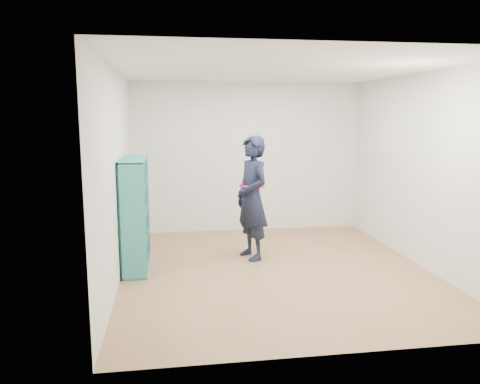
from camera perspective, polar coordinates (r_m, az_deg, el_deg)
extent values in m
plane|color=olive|center=(6.32, 4.31, -9.46)|extent=(4.50, 4.50, 0.00)
plane|color=white|center=(6.01, 4.63, 14.71)|extent=(4.50, 4.50, 0.00)
cube|color=silver|center=(5.91, -14.80, 1.89)|extent=(0.02, 4.50, 2.60)
cube|color=silver|center=(6.76, 21.23, 2.48)|extent=(0.02, 4.50, 2.60)
cube|color=silver|center=(8.22, 0.93, 4.22)|extent=(4.00, 0.02, 2.60)
cube|color=silver|center=(3.90, 11.92, -1.74)|extent=(4.00, 0.02, 2.60)
cube|color=teal|center=(5.87, -13.03, -3.67)|extent=(0.32, 0.02, 1.47)
cube|color=teal|center=(6.92, -12.36, -1.67)|extent=(0.32, 0.02, 1.47)
cube|color=teal|center=(6.58, -12.44, -8.78)|extent=(0.32, 1.11, 0.02)
cube|color=teal|center=(6.29, -12.91, 3.90)|extent=(0.32, 1.11, 0.02)
cube|color=teal|center=(6.41, -14.01, -2.62)|extent=(0.02, 1.11, 1.47)
cube|color=teal|center=(6.22, -12.78, -2.92)|extent=(0.30, 0.02, 1.43)
cube|color=teal|center=(6.57, -12.57, -2.27)|extent=(0.30, 0.02, 1.43)
cube|color=teal|center=(6.48, -12.56, -5.68)|extent=(0.30, 1.06, 0.02)
cube|color=teal|center=(6.40, -12.67, -2.59)|extent=(0.30, 1.06, 0.02)
cube|color=teal|center=(6.33, -12.79, 0.57)|extent=(0.30, 1.06, 0.02)
cube|color=beige|center=(6.22, -12.50, -9.38)|extent=(0.20, 0.13, 0.05)
cube|color=black|center=(6.05, -12.59, -5.56)|extent=(0.17, 0.15, 0.22)
cube|color=maroon|center=(5.97, -12.71, -2.35)|extent=(0.17, 0.15, 0.20)
cube|color=silver|center=(5.97, -12.87, 0.53)|extent=(0.20, 0.13, 0.08)
cube|color=navy|center=(6.48, -12.27, -7.73)|extent=(0.17, 0.15, 0.24)
cube|color=brown|center=(6.39, -12.39, -4.60)|extent=(0.17, 0.15, 0.25)
cube|color=#BFB28C|center=(6.38, -12.52, -2.27)|extent=(0.20, 0.13, 0.05)
cube|color=#26594C|center=(6.26, -12.60, 1.47)|extent=(0.17, 0.15, 0.19)
cube|color=beige|center=(6.83, -12.08, -6.96)|extent=(0.17, 0.15, 0.21)
cube|color=black|center=(6.80, -12.22, -4.62)|extent=(0.20, 0.13, 0.05)
cube|color=maroon|center=(6.66, -12.29, -1.12)|extent=(0.17, 0.15, 0.20)
cube|color=silver|center=(6.61, -12.41, 2.14)|extent=(0.17, 0.15, 0.25)
imported|color=black|center=(6.61, 1.48, -0.73)|extent=(0.61, 0.74, 1.76)
torus|color=#AC0D73|center=(6.59, 1.48, 0.81)|extent=(0.46, 0.46, 0.04)
cube|color=silver|center=(6.59, 0.15, 0.27)|extent=(0.05, 0.08, 0.12)
cube|color=black|center=(6.59, 0.15, 0.27)|extent=(0.04, 0.07, 0.12)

